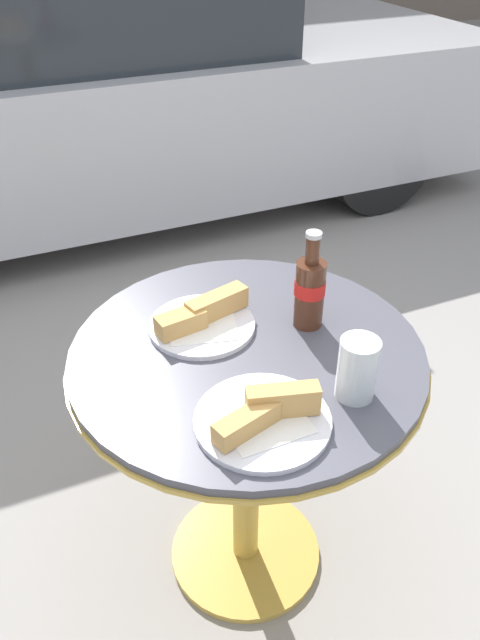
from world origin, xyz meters
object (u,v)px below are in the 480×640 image
Objects in this scene: cola_bottle_left at (310,290)px; drinking_glass at (357,371)px; lunch_plate_near at (264,416)px; parked_car at (94,85)px; bistro_table at (247,404)px; lunch_plate_far at (202,319)px.

drinking_glass is at bearing -96.87° from cola_bottle_left.
lunch_plate_near is (-0.20, -0.00, -0.04)m from drinking_glass.
drinking_glass is 0.03× the size of parked_car.
lunch_plate_far is at bearing 118.17° from bistro_table.
cola_bottle_left is 2.57m from parked_car.
parked_car is at bearing 83.20° from lunch_plate_far.
lunch_plate_far is (0.00, 0.33, 0.00)m from lunch_plate_near.
lunch_plate_near is 0.33m from lunch_plate_far.
bistro_table is at bearing -95.19° from parked_car.
bistro_table is 6.02× the size of drinking_glass.
drinking_glass is 0.38m from lunch_plate_far.
lunch_plate_near is at bearing -106.01° from bistro_table.
parked_car is at bearing 83.94° from lunch_plate_near.
drinking_glass is 0.20m from lunch_plate_near.
drinking_glass is at bearing -92.10° from parked_car.
bistro_table is 2.60m from parked_car.
bistro_table is 0.22m from lunch_plate_far.
cola_bottle_left is at bearing -91.64° from parked_car.
cola_bottle_left reaches higher than bistro_table.
parked_car reaches higher than bistro_table.
lunch_plate_far is (-0.06, 0.11, 0.18)m from bistro_table.
bistro_table is 0.30m from cola_bottle_left.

